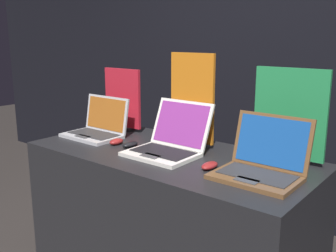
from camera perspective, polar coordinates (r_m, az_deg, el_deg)
name	(u,v)px	position (r m, az deg, el deg)	size (l,w,h in m)	color
wall_back	(280,53)	(3.30, 15.99, 10.17)	(8.00, 0.05, 2.80)	black
display_counter	(169,228)	(2.33, 0.13, -14.64)	(1.60, 0.73, 0.91)	black
laptop_front	(97,127)	(2.54, -10.20, -0.17)	(0.37, 0.28, 0.25)	#B7B7BC
mouse_front	(116,142)	(2.34, -7.49, -2.26)	(0.06, 0.10, 0.03)	maroon
promo_stand_front	(123,101)	(2.66, -6.60, 3.62)	(0.31, 0.07, 0.41)	black
laptop_middle	(169,142)	(2.13, 0.15, -2.35)	(0.37, 0.38, 0.27)	silver
mouse_middle	(130,144)	(2.27, -5.53, -2.65)	(0.06, 0.11, 0.03)	black
promo_stand_middle	(192,102)	(2.26, 3.51, 3.52)	(0.29, 0.07, 0.53)	black
laptop_back	(262,163)	(1.84, 13.44, -5.28)	(0.37, 0.33, 0.27)	brown
mouse_back	(210,166)	(1.91, 6.06, -5.73)	(0.06, 0.11, 0.03)	maroon
promo_stand_back	(289,118)	(2.06, 17.18, 1.18)	(0.37, 0.07, 0.47)	black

